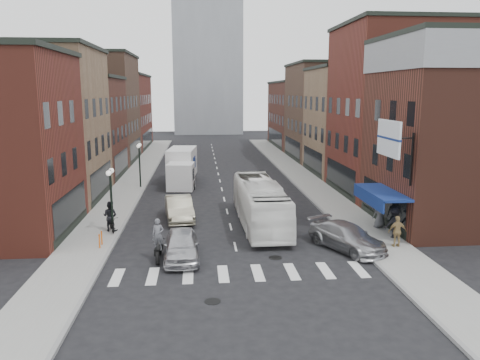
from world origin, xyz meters
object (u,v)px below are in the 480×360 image
billboard_sign (390,140)px  ped_right_c (380,213)px  motorcycle_rider (158,241)px  curb_car (347,237)px  sedan_left_far (179,208)px  ped_left_solo (110,216)px  streetlamp_far (139,157)px  transit_bus (260,203)px  ped_right_a (394,223)px  sedan_left_near (181,245)px  ped_right_b (397,231)px  streetlamp_near (111,189)px  parked_bicycle (112,223)px  box_truck (182,168)px  bike_rack (101,239)px

billboard_sign → ped_right_c: 5.94m
motorcycle_rider → curb_car: 10.43m
sedan_left_far → ped_left_solo: ped_left_solo is taller
motorcycle_rider → sedan_left_far: bearing=90.2°
ped_right_c → streetlamp_far: bearing=-62.9°
motorcycle_rider → ped_right_c: size_ratio=1.16×
transit_bus → ped_right_a: size_ratio=5.88×
sedan_left_far → sedan_left_near: bearing=-93.8°
ped_right_b → ped_right_c: size_ratio=0.92×
ped_right_b → ped_right_c: ped_right_c is taller
streetlamp_near → sedan_left_far: (3.98, 2.99, -2.10)m
ped_left_solo → ped_right_b: bearing=-179.2°
billboard_sign → streetlamp_far: billboard_sign is taller
curb_car → ped_right_a: 3.65m
streetlamp_far → transit_bus: size_ratio=0.38×
streetlamp_far → ped_right_b: 24.59m
streetlamp_far → parked_bicycle: bearing=-90.4°
billboard_sign → streetlamp_far: 23.92m
billboard_sign → box_truck: bearing=123.0°
motorcycle_rider → ped_right_c: (13.66, 4.33, 0.07)m
bike_rack → transit_bus: 10.39m
bike_rack → box_truck: size_ratio=0.10×
streetlamp_near → transit_bus: (9.36, 1.24, -1.42)m
billboard_sign → ped_left_solo: size_ratio=1.95×
streetlamp_far → box_truck: 4.16m
curb_car → ped_left_solo: ped_left_solo is taller
sedan_left_far → ped_right_b: ped_right_b is taller
parked_bicycle → ped_right_c: 16.99m
ped_right_a → ped_right_c: 2.12m
box_truck → ped_right_b: bearing=-51.3°
ped_right_c → streetlamp_near: bearing=-23.8°
bike_rack → transit_bus: (9.56, 3.94, 0.94)m
billboard_sign → parked_bicycle: size_ratio=2.01×
sedan_left_far → streetlamp_near: bearing=-150.0°
ped_right_b → sedan_left_near: bearing=2.2°
sedan_left_far → billboard_sign: bearing=-35.4°
curb_car → ped_right_b: 2.84m
sedan_left_near → sedan_left_far: sedan_left_far is taller
curb_car → parked_bicycle: size_ratio=2.73×
billboard_sign → transit_bus: (-6.62, 4.74, -4.64)m
transit_bus → ped_right_a: 8.49m
ped_right_c → ped_right_a: bearing=69.7°
motorcycle_rider → ped_right_c: bearing=23.4°
ped_right_c → sedan_left_far: bearing=-37.2°
transit_bus → ped_right_a: transit_bus is taller
streetlamp_far → parked_bicycle: 13.94m
ped_right_b → motorcycle_rider: bearing=2.0°
box_truck → bike_rack: bearing=-96.5°
ped_right_a → ped_right_b: (-0.52, -1.64, -0.02)m
streetlamp_near → parked_bicycle: 2.29m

